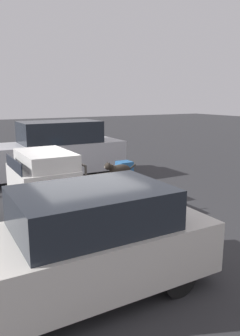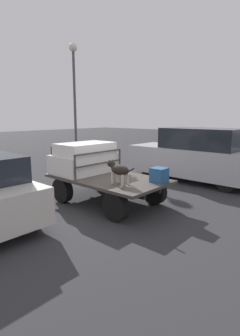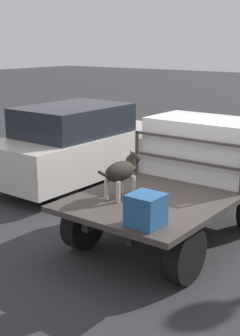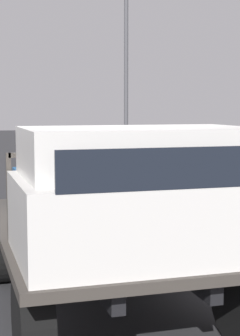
{
  "view_description": "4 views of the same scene",
  "coord_description": "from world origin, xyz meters",
  "px_view_note": "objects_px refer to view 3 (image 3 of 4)",
  "views": [
    {
      "loc": [
        3.18,
        7.49,
        3.02
      ],
      "look_at": [
        -0.83,
        0.38,
        1.25
      ],
      "focal_mm": 35.0,
      "sensor_mm": 36.0,
      "label": 1
    },
    {
      "loc": [
        -5.34,
        5.44,
        2.58
      ],
      "look_at": [
        -0.83,
        0.38,
        1.25
      ],
      "focal_mm": 28.0,
      "sensor_mm": 36.0,
      "label": 2
    },
    {
      "loc": [
        -5.91,
        -3.5,
        2.97
      ],
      "look_at": [
        -0.83,
        0.38,
        1.25
      ],
      "focal_mm": 50.0,
      "sensor_mm": 36.0,
      "label": 3
    },
    {
      "loc": [
        5.06,
        -1.36,
        1.93
      ],
      "look_at": [
        -0.83,
        0.38,
        1.25
      ],
      "focal_mm": 60.0,
      "sensor_mm": 36.0,
      "label": 4
    }
  ],
  "objects_px": {
    "flatbed_truck": "(172,202)",
    "cargo_crate": "(146,210)",
    "parked_sedan": "(79,144)",
    "dog": "(122,170)"
  },
  "relations": [
    {
      "from": "flatbed_truck",
      "to": "parked_sedan",
      "type": "height_order",
      "value": "parked_sedan"
    },
    {
      "from": "dog",
      "to": "parked_sedan",
      "type": "bearing_deg",
      "value": 41.1
    },
    {
      "from": "parked_sedan",
      "to": "dog",
      "type": "bearing_deg",
      "value": -119.2
    },
    {
      "from": "flatbed_truck",
      "to": "cargo_crate",
      "type": "relative_size",
      "value": 8.95
    },
    {
      "from": "flatbed_truck",
      "to": "cargo_crate",
      "type": "distance_m",
      "value": 1.62
    },
    {
      "from": "parked_sedan",
      "to": "flatbed_truck",
      "type": "bearing_deg",
      "value": -105.17
    },
    {
      "from": "flatbed_truck",
      "to": "dog",
      "type": "bearing_deg",
      "value": 153.73
    },
    {
      "from": "dog",
      "to": "cargo_crate",
      "type": "height_order",
      "value": "dog"
    },
    {
      "from": "dog",
      "to": "parked_sedan",
      "type": "distance_m",
      "value": 3.58
    },
    {
      "from": "flatbed_truck",
      "to": "cargo_crate",
      "type": "bearing_deg",
      "value": -161.04
    }
  ]
}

